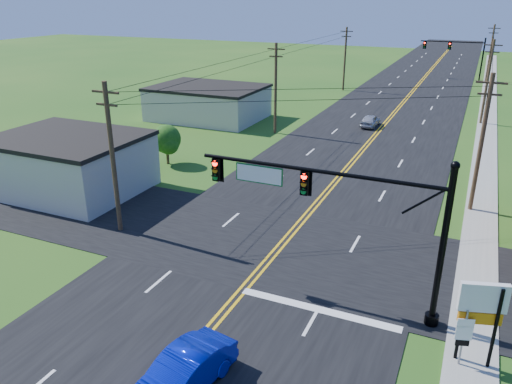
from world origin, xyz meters
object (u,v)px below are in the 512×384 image
at_px(signal_mast_main, 338,208).
at_px(blue_car, 182,375).
at_px(route_sign, 464,335).
at_px(signal_mast_far, 455,51).

xyz_separation_m(signal_mast_main, blue_car, (-3.28, -7.81, -3.98)).
bearing_deg(signal_mast_main, route_sign, -21.83).
xyz_separation_m(signal_mast_far, blue_car, (-3.38, -79.81, -3.78)).
height_order(signal_mast_far, blue_car, signal_mast_far).
relative_size(blue_car, route_sign, 1.85).
distance_m(signal_mast_far, route_sign, 74.57).
distance_m(signal_mast_main, signal_mast_far, 72.00).
bearing_deg(signal_mast_far, blue_car, -92.43).
bearing_deg(blue_car, route_sign, 41.47).
xyz_separation_m(signal_mast_main, route_sign, (5.72, -2.29, -3.29)).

